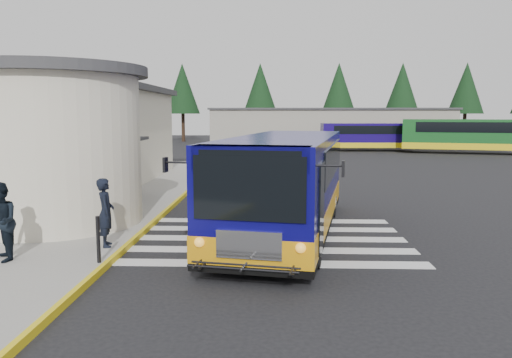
{
  "coord_description": "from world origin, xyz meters",
  "views": [
    {
      "loc": [
        -0.22,
        -14.63,
        3.51
      ],
      "look_at": [
        -0.72,
        -0.5,
        1.68
      ],
      "focal_mm": 35.0,
      "sensor_mm": 36.0,
      "label": 1
    }
  ],
  "objects_px": {
    "transit_bus": "(285,188)",
    "pedestrian_a": "(106,212)",
    "far_bus_a": "(367,135)",
    "pedestrian_b": "(0,222)",
    "bollard": "(98,239)",
    "far_bus_b": "(461,134)"
  },
  "relations": [
    {
      "from": "far_bus_b",
      "to": "transit_bus",
      "type": "bearing_deg",
      "value": 166.96
    },
    {
      "from": "pedestrian_a",
      "to": "far_bus_b",
      "type": "height_order",
      "value": "far_bus_b"
    },
    {
      "from": "bollard",
      "to": "far_bus_b",
      "type": "height_order",
      "value": "far_bus_b"
    },
    {
      "from": "pedestrian_b",
      "to": "pedestrian_a",
      "type": "bearing_deg",
      "value": 88.05
    },
    {
      "from": "pedestrian_b",
      "to": "far_bus_a",
      "type": "relative_size",
      "value": 0.2
    },
    {
      "from": "transit_bus",
      "to": "pedestrian_a",
      "type": "distance_m",
      "value": 5.08
    },
    {
      "from": "transit_bus",
      "to": "pedestrian_b",
      "type": "relative_size",
      "value": 5.76
    },
    {
      "from": "transit_bus",
      "to": "far_bus_b",
      "type": "relative_size",
      "value": 0.99
    },
    {
      "from": "transit_bus",
      "to": "far_bus_b",
      "type": "distance_m",
      "value": 35.56
    },
    {
      "from": "far_bus_a",
      "to": "far_bus_b",
      "type": "bearing_deg",
      "value": -111.2
    },
    {
      "from": "bollard",
      "to": "far_bus_a",
      "type": "bearing_deg",
      "value": 70.96
    },
    {
      "from": "bollard",
      "to": "far_bus_a",
      "type": "distance_m",
      "value": 39.94
    },
    {
      "from": "far_bus_a",
      "to": "transit_bus",
      "type": "bearing_deg",
      "value": 164.01
    },
    {
      "from": "pedestrian_a",
      "to": "pedestrian_b",
      "type": "xyz_separation_m",
      "value": [
        -1.98,
        -1.37,
        0.03
      ]
    },
    {
      "from": "transit_bus",
      "to": "far_bus_a",
      "type": "distance_m",
      "value": 35.32
    },
    {
      "from": "transit_bus",
      "to": "pedestrian_a",
      "type": "xyz_separation_m",
      "value": [
        -4.62,
        -2.09,
        -0.35
      ]
    },
    {
      "from": "bollard",
      "to": "pedestrian_b",
      "type": "bearing_deg",
      "value": 178.53
    },
    {
      "from": "far_bus_a",
      "to": "far_bus_b",
      "type": "distance_m",
      "value": 8.4
    },
    {
      "from": "pedestrian_b",
      "to": "far_bus_a",
      "type": "height_order",
      "value": "far_bus_a"
    },
    {
      "from": "transit_bus",
      "to": "pedestrian_b",
      "type": "xyz_separation_m",
      "value": [
        -6.61,
        -3.46,
        -0.32
      ]
    },
    {
      "from": "far_bus_a",
      "to": "far_bus_b",
      "type": "relative_size",
      "value": 0.84
    },
    {
      "from": "pedestrian_a",
      "to": "transit_bus",
      "type": "bearing_deg",
      "value": -83.88
    }
  ]
}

